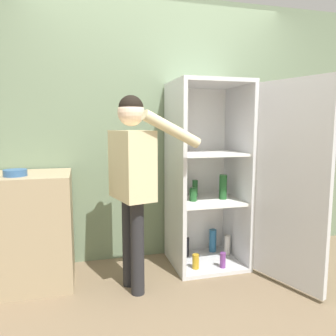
{
  "coord_description": "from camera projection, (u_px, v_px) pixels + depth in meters",
  "views": [
    {
      "loc": [
        -0.77,
        -2.22,
        1.32
      ],
      "look_at": [
        -0.01,
        0.62,
        0.94
      ],
      "focal_mm": 35.0,
      "sensor_mm": 36.0,
      "label": 1
    }
  ],
  "objects": [
    {
      "name": "wall_back",
      "position": [
        159.0,
        130.0,
        3.27
      ],
      "size": [
        7.0,
        0.06,
        2.55
      ],
      "color": "gray",
      "rests_on": "ground_plane"
    },
    {
      "name": "bowl",
      "position": [
        15.0,
        173.0,
        2.54
      ],
      "size": [
        0.18,
        0.18,
        0.05
      ],
      "color": "#335B8E",
      "rests_on": "counter"
    },
    {
      "name": "ground_plane",
      "position": [
        190.0,
        300.0,
        2.49
      ],
      "size": [
        12.0,
        12.0,
        0.0
      ],
      "primitive_type": "plane",
      "color": "#7A664C"
    },
    {
      "name": "counter",
      "position": [
        23.0,
        230.0,
        2.71
      ],
      "size": [
        0.78,
        0.61,
        0.93
      ],
      "color": "tan",
      "rests_on": "ground_plane"
    },
    {
      "name": "person",
      "position": [
        133.0,
        170.0,
        2.54
      ],
      "size": [
        0.69,
        0.53,
        1.55
      ],
      "color": "#262628",
      "rests_on": "ground_plane"
    },
    {
      "name": "refrigerator",
      "position": [
        222.0,
        178.0,
        3.01
      ],
      "size": [
        0.93,
        1.25,
        1.72
      ],
      "color": "silver",
      "rests_on": "ground_plane"
    }
  ]
}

